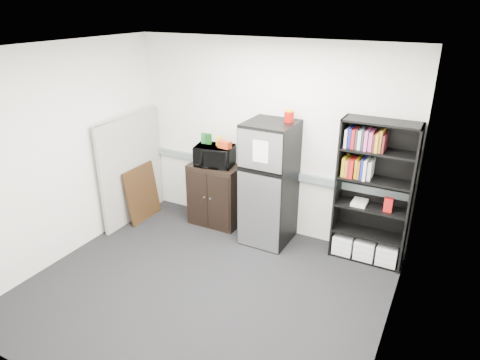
{
  "coord_description": "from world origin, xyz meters",
  "views": [
    {
      "loc": [
        2.29,
        -3.44,
        3.13
      ],
      "look_at": [
        0.02,
        0.9,
        1.06
      ],
      "focal_mm": 32.0,
      "sensor_mm": 36.0,
      "label": 1
    }
  ],
  "objects_px": {
    "cabinet": "(216,194)",
    "microwave": "(215,156)",
    "cubicle_partition": "(132,168)",
    "bookshelf": "(373,195)",
    "refrigerator": "(269,184)"
  },
  "relations": [
    {
      "from": "cabinet",
      "to": "microwave",
      "type": "height_order",
      "value": "microwave"
    },
    {
      "from": "cabinet",
      "to": "microwave",
      "type": "distance_m",
      "value": 0.62
    },
    {
      "from": "microwave",
      "to": "cabinet",
      "type": "bearing_deg",
      "value": 78.35
    },
    {
      "from": "cubicle_partition",
      "to": "microwave",
      "type": "bearing_deg",
      "value": 18.58
    },
    {
      "from": "bookshelf",
      "to": "cubicle_partition",
      "type": "height_order",
      "value": "bookshelf"
    },
    {
      "from": "refrigerator",
      "to": "microwave",
      "type": "bearing_deg",
      "value": 176.77
    },
    {
      "from": "microwave",
      "to": "cubicle_partition",
      "type": "bearing_deg",
      "value": -173.07
    },
    {
      "from": "cubicle_partition",
      "to": "microwave",
      "type": "relative_size",
      "value": 3.03
    },
    {
      "from": "cabinet",
      "to": "refrigerator",
      "type": "bearing_deg",
      "value": -5.18
    },
    {
      "from": "cubicle_partition",
      "to": "bookshelf",
      "type": "bearing_deg",
      "value": 8.06
    },
    {
      "from": "bookshelf",
      "to": "cabinet",
      "type": "xyz_separation_m",
      "value": [
        -2.22,
        -0.06,
        -0.45
      ]
    },
    {
      "from": "cabinet",
      "to": "bookshelf",
      "type": "bearing_deg",
      "value": 1.66
    },
    {
      "from": "cabinet",
      "to": "refrigerator",
      "type": "relative_size",
      "value": 0.55
    },
    {
      "from": "cubicle_partition",
      "to": "cabinet",
      "type": "bearing_deg",
      "value": 19.26
    },
    {
      "from": "bookshelf",
      "to": "microwave",
      "type": "distance_m",
      "value": 2.23
    }
  ]
}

